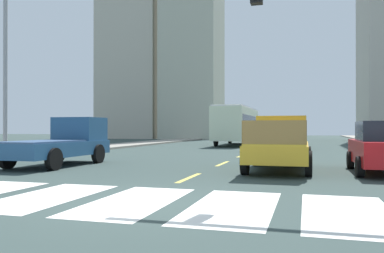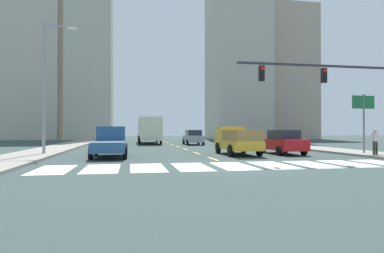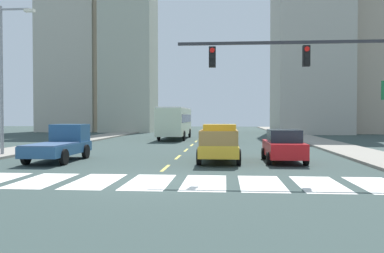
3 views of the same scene
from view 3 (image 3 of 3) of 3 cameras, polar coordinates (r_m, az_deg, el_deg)
The scene contains 28 objects.
ground_plane at distance 15.05m, azimuth -6.07°, elevation -7.82°, with size 160.00×160.00×0.00m, color #31403D.
sidewalk_right at distance 33.77m, azimuth 19.41°, elevation -2.60°, with size 3.32×110.00×0.15m, color gray.
sidewalk_left at distance 35.60m, azimuth -18.70°, elevation -2.39°, with size 3.32×110.00×0.15m, color gray.
crosswalk_stripe_2 at distance 16.30m, azimuth -20.42°, elevation -7.17°, with size 1.57×3.63×0.01m, color white.
crosswalk_stripe_3 at distance 15.55m, azimuth -13.54°, elevation -7.53°, with size 1.57×3.63×0.01m, color white.
crosswalk_stripe_4 at distance 15.05m, azimuth -6.07°, elevation -7.80°, with size 1.57×3.63×0.01m, color white.
crosswalk_stripe_5 at distance 14.81m, azimuth 1.79°, elevation -7.95°, with size 1.57×3.63×0.01m, color white.
crosswalk_stripe_6 at distance 14.84m, azimuth 9.76°, elevation -7.94°, with size 1.57×3.63×0.01m, color white.
crosswalk_stripe_7 at distance 15.16m, azimuth 17.55°, elevation -7.79°, with size 1.57×3.63×0.01m, color white.
crosswalk_stripe_8 at distance 15.73m, azimuth 24.88°, elevation -7.52°, with size 1.57×3.63×0.01m, color white.
lane_dash_0 at distance 18.95m, azimuth -3.79°, elevation -5.88°, with size 0.16×2.40×0.01m, color #D9C44E.
lane_dash_1 at distance 23.87m, azimuth -2.01°, elevation -4.36°, with size 0.16×2.40×0.01m, color #D9C44E.
lane_dash_2 at distance 28.82m, azimuth -0.84°, elevation -3.35°, with size 0.16×2.40×0.01m, color #D9C44E.
lane_dash_3 at distance 33.79m, azimuth -0.02°, elevation -2.64°, with size 0.16×2.40×0.01m, color #D9C44E.
lane_dash_4 at distance 38.76m, azimuth 0.59°, elevation -2.11°, with size 0.16×2.40×0.01m, color #D9C44E.
lane_dash_5 at distance 43.74m, azimuth 1.06°, elevation -1.71°, with size 0.16×2.40×0.01m, color #D9C44E.
lane_dash_6 at distance 48.73m, azimuth 1.44°, elevation -1.38°, with size 0.16×2.40×0.01m, color #D9C44E.
lane_dash_7 at distance 53.71m, azimuth 1.74°, elevation -1.12°, with size 0.16×2.40×0.01m, color #D9C44E.
pickup_stakebed at distance 21.92m, azimuth 3.89°, elevation -2.43°, with size 2.18×5.20×1.96m.
pickup_dark at distance 23.17m, azimuth -17.97°, elevation -2.33°, with size 2.18×5.20×1.96m.
city_bus at distance 42.54m, azimuth -2.41°, elevation 0.83°, with size 2.72×10.80×3.32m.
sedan_near_left at distance 37.25m, azimuth 4.01°, elevation -0.94°, with size 2.02×4.40×1.72m.
sedan_mid at distance 21.71m, azimuth 12.84°, elevation -2.70°, with size 2.02×4.40×1.72m.
traffic_signal_gantry at distance 17.23m, azimuth 19.72°, elevation 7.36°, with size 9.54×0.27×6.00m.
streetlight_left at distance 26.79m, azimuth -25.09°, elevation 6.78°, with size 2.20×0.28×9.00m.
block_mid_left at distance 61.03m, azimuth 16.26°, elevation 13.66°, with size 9.60×11.83×30.75m, color #B4AEA1.
block_mid_right at distance 63.84m, azimuth 24.89°, elevation 10.61°, with size 11.01×7.53×25.42m, color tan.
block_low_left at distance 64.54m, azimuth -8.92°, elevation 13.97°, with size 7.76×7.43×32.83m, color #ADB19D.
Camera 3 is at (2.79, -14.59, 2.43)m, focal length 37.67 mm.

